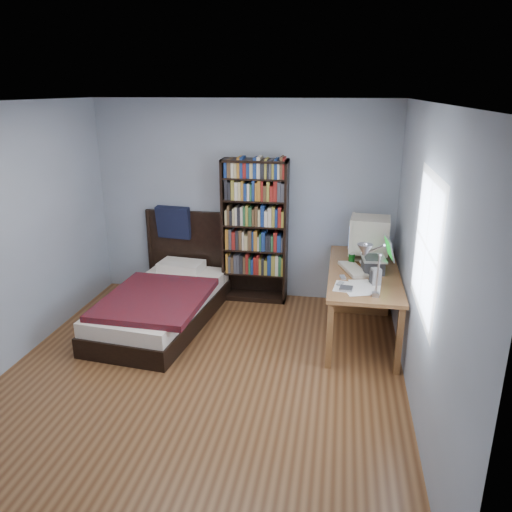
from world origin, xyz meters
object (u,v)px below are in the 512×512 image
desk (361,281)px  speaker (376,277)px  soda_can (352,259)px  laptop (375,262)px  crt_monitor (369,235)px  bookshelf (255,231)px  desk_lamp (367,256)px  bed (164,299)px  keyboard (353,269)px

desk → speaker: size_ratio=9.95×
soda_can → laptop: bearing=-41.3°
crt_monitor → bookshelf: bearing=167.0°
desk_lamp → crt_monitor: bearing=86.6°
desk → laptop: (0.11, -0.51, 0.42)m
desk → bookshelf: (-1.33, 0.25, 0.48)m
crt_monitor → soda_can: (-0.18, -0.23, -0.22)m
desk → laptop: bearing=-78.0°
soda_can → bed: 2.22m
keyboard → speaker: speaker is taller
laptop → soda_can: (-0.24, 0.21, -0.05)m
speaker → desk_lamp: bearing=-119.7°
soda_can → bed: bearing=-173.0°
laptop → desk_lamp: size_ratio=0.60×
laptop → bookshelf: size_ratio=0.22×
speaker → laptop: bearing=70.2°
speaker → bookshelf: bookshelf is taller
keyboard → bookshelf: (-1.21, 0.76, 0.16)m
desk_lamp → bed: (-2.22, 1.03, -1.01)m
desk_lamp → speaker: 0.84m
bookshelf → bed: 1.40m
desk → keyboard: bearing=-102.6°
desk → speaker: bearing=-83.7°
desk → bed: 2.34m
bookshelf → desk: bearing=-10.5°
crt_monitor → speaker: bearing=-86.4°
keyboard → soda_can: (-0.02, 0.21, 0.04)m
speaker → bed: size_ratio=0.08×
desk_lamp → keyboard: 1.20m
laptop → soda_can: laptop is taller
crt_monitor → bed: crt_monitor is taller
keyboard → bed: (-2.15, -0.05, -0.49)m
desk → laptop: size_ratio=4.40×
speaker → bookshelf: size_ratio=0.10×
crt_monitor → bookshelf: size_ratio=0.28×
soda_can → bookshelf: bearing=155.6°
desk_lamp → bed: bearing=155.2°
desk → desk_lamp: (-0.05, -1.59, 0.84)m
keyboard → bookshelf: bearing=128.4°
keyboard → desk: bearing=57.8°
desk → speaker: 0.98m
laptop → bookshelf: (-1.44, 0.76, 0.06)m
soda_can → desk: bearing=65.7°
keyboard → bookshelf: bookshelf is taller
laptop → desk_lamp: desk_lamp is taller
desk_lamp → bed: size_ratio=0.31×
crt_monitor → bed: 2.48m
desk → bed: size_ratio=0.82×
speaker → bookshelf: bearing=123.3°
desk → soda_can: (-0.13, -0.30, 0.37)m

